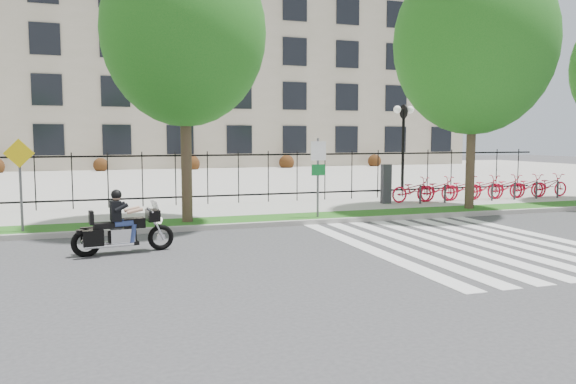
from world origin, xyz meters
name	(u,v)px	position (x,y,z in m)	size (l,w,h in m)	color
ground	(283,256)	(0.00, 0.00, 0.00)	(120.00, 120.00, 0.00)	#363639
curb	(240,226)	(0.00, 4.10, 0.07)	(60.00, 0.20, 0.15)	#9C9A93
grass_verge	(233,222)	(0.00, 4.95, 0.07)	(60.00, 1.50, 0.15)	#194E13
sidewalk	(217,212)	(0.00, 7.45, 0.07)	(60.00, 3.50, 0.15)	#A3A199
plaza	(163,178)	(0.00, 25.00, 0.05)	(80.00, 34.00, 0.10)	#A3A199
crosswalk_stripes	(464,243)	(4.83, 0.00, 0.01)	(5.70, 8.00, 0.01)	silver
iron_fence	(208,178)	(0.00, 9.20, 1.15)	(30.00, 0.06, 2.00)	black
office_building	(139,62)	(0.00, 44.92, 9.97)	(60.00, 21.90, 20.15)	#A99F88
lamp_post_right	(403,126)	(10.00, 12.00, 3.21)	(1.06, 0.70, 4.25)	black
street_tree_1	(184,32)	(-1.41, 4.95, 5.72)	(4.78, 4.78, 8.33)	#3B2A20
street_tree_2	(474,43)	(8.63, 4.95, 5.96)	(5.56, 5.56, 9.01)	#3B2A20
bike_share_station	(483,187)	(10.94, 7.20, 0.64)	(8.91, 0.87, 1.50)	#2D2D33
sign_pole_regulatory	(318,167)	(2.67, 4.58, 1.74)	(0.50, 0.09, 2.50)	#59595B
sign_pole_warning	(20,172)	(-5.89, 4.58, 1.74)	(0.78, 0.09, 2.49)	#59595B
motorcycle_rider	(123,228)	(-3.40, 1.46, 0.60)	(2.31, 0.80, 1.79)	black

